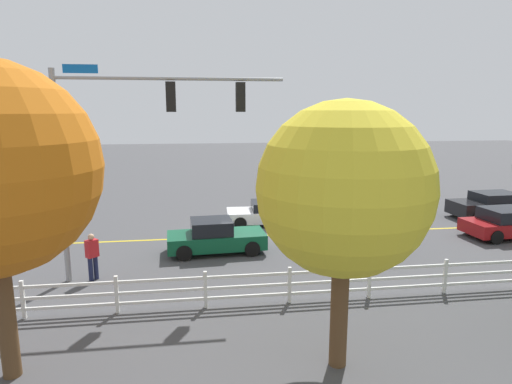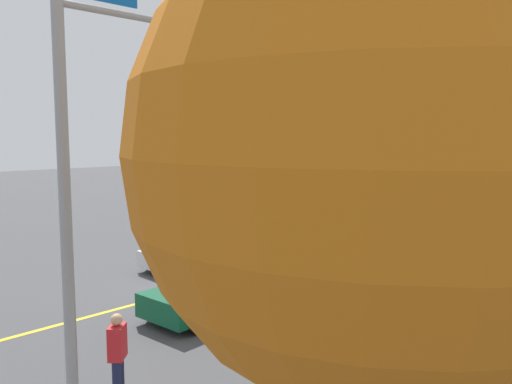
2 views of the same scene
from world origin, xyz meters
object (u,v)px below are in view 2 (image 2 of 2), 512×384
at_px(car_3, 384,212).
at_px(pedestrian, 118,354).
at_px(car_0, 334,255).
at_px(tree_0, 378,156).
at_px(car_1, 197,251).
at_px(car_2, 432,225).
at_px(car_4, 214,289).

relative_size(car_3, pedestrian, 2.65).
distance_m(car_0, tree_0, 14.01).
bearing_deg(car_0, car_1, 125.57).
bearing_deg(car_1, car_2, 162.83).
bearing_deg(car_4, car_2, -1.93).
height_order(car_3, car_4, car_3).
distance_m(pedestrian, tree_0, 6.76).
xyz_separation_m(car_2, car_3, (-1.76, -3.54, 0.04)).
distance_m(car_1, tree_0, 15.05).
relative_size(car_2, car_3, 0.94).
distance_m(car_4, pedestrian, 5.05).
distance_m(car_0, pedestrian, 10.45).
bearing_deg(pedestrian, car_1, -90.44).
xyz_separation_m(car_4, pedestrian, (4.41, 2.45, 0.26)).
height_order(car_1, pedestrian, pedestrian).
bearing_deg(car_4, pedestrian, -154.34).
bearing_deg(car_0, car_2, 1.82).
relative_size(car_1, pedestrian, 2.36).
bearing_deg(car_2, car_1, 157.49).
xyz_separation_m(car_1, pedestrian, (7.23, 6.63, 0.32)).
xyz_separation_m(car_0, car_1, (2.90, -4.08, -0.05)).
relative_size(car_3, tree_0, 0.64).
xyz_separation_m(car_2, car_4, (13.82, 0.34, -0.01)).
xyz_separation_m(car_1, tree_0, (7.76, 12.22, 4.09)).
relative_size(pedestrian, tree_0, 0.24).
bearing_deg(car_3, pedestrian, 15.64).
relative_size(car_0, pedestrian, 2.50).
xyz_separation_m(car_0, pedestrian, (10.13, 2.55, 0.27)).
height_order(car_1, car_2, car_2).
height_order(car_2, pedestrian, pedestrian).
bearing_deg(car_4, tree_0, -124.99).
bearing_deg(car_4, car_0, -2.30).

